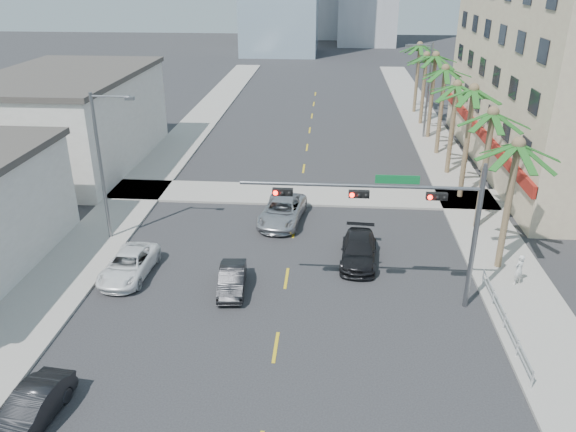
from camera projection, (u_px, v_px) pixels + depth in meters
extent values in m
plane|color=#262628|center=(265.00, 413.00, 21.07)|extent=(260.00, 260.00, 0.00)
cube|color=gray|center=(472.00, 210.00, 38.42)|extent=(4.00, 120.00, 0.15)
cube|color=gray|center=(131.00, 200.00, 40.10)|extent=(4.00, 120.00, 0.15)
cube|color=gray|center=(299.00, 194.00, 41.08)|extent=(80.00, 4.00, 0.15)
cube|color=maroon|center=(480.00, 131.00, 46.16)|extent=(0.30, 28.00, 0.80)
cube|color=beige|center=(69.00, 122.00, 46.48)|extent=(11.00, 18.00, 7.20)
cylinder|color=slate|center=(474.00, 241.00, 26.26)|extent=(0.24, 0.24, 7.20)
cylinder|color=slate|center=(359.00, 186.00, 25.59)|extent=(11.00, 0.16, 0.16)
cube|color=#0C662D|center=(397.00, 180.00, 25.33)|extent=(2.00, 0.05, 0.40)
cube|color=black|center=(437.00, 196.00, 25.35)|extent=(0.95, 0.28, 0.32)
sphere|color=#FF0C05|center=(430.00, 197.00, 25.23)|extent=(0.22, 0.22, 0.22)
cube|color=black|center=(359.00, 194.00, 25.60)|extent=(0.95, 0.28, 0.32)
sphere|color=#FF0C05|center=(352.00, 195.00, 25.47)|extent=(0.22, 0.22, 0.22)
cube|color=black|center=(283.00, 192.00, 25.84)|extent=(0.95, 0.28, 0.32)
sphere|color=#FF0C05|center=(275.00, 193.00, 25.72)|extent=(0.22, 0.22, 0.22)
cylinder|color=brown|center=(507.00, 209.00, 29.72)|extent=(0.36, 0.36, 7.20)
cylinder|color=brown|center=(484.00, 173.00, 34.39)|extent=(0.36, 0.36, 7.56)
cylinder|color=brown|center=(466.00, 145.00, 39.05)|extent=(0.36, 0.36, 7.92)
cylinder|color=brown|center=(452.00, 131.00, 43.93)|extent=(0.36, 0.36, 7.20)
cylinder|color=brown|center=(441.00, 113.00, 48.59)|extent=(0.36, 0.36, 7.56)
cylinder|color=brown|center=(431.00, 98.00, 53.26)|extent=(0.36, 0.36, 7.92)
cylinder|color=brown|center=(423.00, 90.00, 58.14)|extent=(0.36, 0.36, 7.20)
cylinder|color=brown|center=(417.00, 80.00, 62.80)|extent=(0.36, 0.36, 7.56)
cylinder|color=slate|center=(101.00, 169.00, 32.78)|extent=(0.20, 0.20, 9.00)
cylinder|color=slate|center=(110.00, 96.00, 30.95)|extent=(2.20, 0.12, 0.12)
cube|color=slate|center=(130.00, 98.00, 30.92)|extent=(0.50, 0.25, 0.18)
cylinder|color=slate|center=(428.00, 92.00, 53.07)|extent=(0.20, 0.20, 9.00)
cylinder|color=slate|center=(420.00, 45.00, 51.39)|extent=(2.20, 0.12, 0.12)
cube|color=slate|center=(408.00, 46.00, 51.51)|extent=(0.50, 0.25, 0.18)
cylinder|color=silver|center=(504.00, 321.00, 25.59)|extent=(0.08, 8.00, 0.08)
cylinder|color=silver|center=(505.00, 315.00, 25.45)|extent=(0.08, 8.00, 0.08)
cylinder|color=silver|center=(532.00, 381.00, 21.97)|extent=(0.08, 0.08, 1.00)
cylinder|color=silver|center=(517.00, 349.00, 23.79)|extent=(0.08, 0.08, 1.00)
cylinder|color=silver|center=(504.00, 322.00, 25.61)|extent=(0.08, 0.08, 1.00)
cylinder|color=silver|center=(493.00, 298.00, 27.43)|extent=(0.08, 0.08, 1.00)
cylinder|color=silver|center=(483.00, 278.00, 29.25)|extent=(0.08, 0.08, 1.00)
imported|color=black|center=(32.00, 409.00, 20.37)|extent=(1.79, 4.12, 1.32)
imported|color=white|center=(129.00, 265.00, 30.17)|extent=(2.39, 4.86, 1.33)
imported|color=black|center=(232.00, 280.00, 28.86)|extent=(1.62, 3.82, 1.22)
imported|color=#B9B9BE|center=(282.00, 211.00, 36.58)|extent=(3.18, 5.74, 1.52)
imported|color=black|center=(359.00, 250.00, 31.65)|extent=(2.30, 4.96, 1.40)
imported|color=silver|center=(519.00, 270.00, 29.04)|extent=(0.74, 0.67, 1.69)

